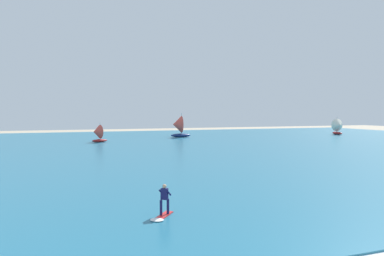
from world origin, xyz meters
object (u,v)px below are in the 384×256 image
object	(u,v)px
sailboat_mid_left	(97,133)
sailboat_far_right	(178,126)
sailboat_outermost	(339,126)
kitesurfer	(163,205)

from	to	relation	value
sailboat_mid_left	sailboat_far_right	bearing A→B (deg)	22.61
sailboat_outermost	sailboat_mid_left	bearing A→B (deg)	-177.25
sailboat_outermost	sailboat_mid_left	xyz separation A→B (m)	(-56.48, -2.71, -0.34)
sailboat_mid_left	sailboat_outermost	bearing A→B (deg)	2.75
kitesurfer	sailboat_outermost	bearing A→B (deg)	41.45
kitesurfer	sailboat_mid_left	world-z (taller)	sailboat_mid_left
kitesurfer	sailboat_far_right	world-z (taller)	sailboat_far_right
kitesurfer	sailboat_mid_left	xyz separation A→B (m)	(0.42, 47.54, 1.02)
kitesurfer	sailboat_mid_left	size ratio (longest dim) A/B	0.53
sailboat_outermost	sailboat_mid_left	size ratio (longest dim) A/B	1.21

